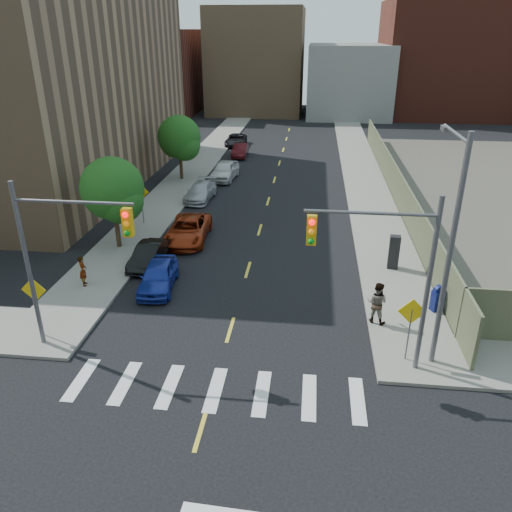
% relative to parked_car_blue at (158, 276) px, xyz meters
% --- Properties ---
extents(ground, '(160.00, 160.00, 0.00)m').
position_rel_parked_car_blue_xyz_m(ground, '(4.20, -11.42, -0.69)').
color(ground, black).
rests_on(ground, ground).
extents(sidewalk_nw, '(3.50, 73.00, 0.15)m').
position_rel_parked_car_blue_xyz_m(sidewalk_nw, '(-3.55, 30.08, -0.61)').
color(sidewalk_nw, gray).
rests_on(sidewalk_nw, ground).
extents(sidewalk_ne, '(3.50, 73.00, 0.15)m').
position_rel_parked_car_blue_xyz_m(sidewalk_ne, '(11.95, 30.08, -0.61)').
color(sidewalk_ne, gray).
rests_on(sidewalk_ne, ground).
extents(fence_north, '(0.12, 44.00, 2.50)m').
position_rel_parked_car_blue_xyz_m(fence_north, '(13.80, 16.58, 0.56)').
color(fence_north, '#686A4A').
rests_on(fence_north, ground).
extents(building_nw, '(22.00, 30.00, 16.00)m').
position_rel_parked_car_blue_xyz_m(building_nw, '(-17.80, 18.58, 7.31)').
color(building_nw, '#8C6B4C').
rests_on(building_nw, ground).
extents(bg_bldg_west, '(14.00, 18.00, 12.00)m').
position_rel_parked_car_blue_xyz_m(bg_bldg_west, '(-17.80, 58.58, 5.31)').
color(bg_bldg_west, '#592319').
rests_on(bg_bldg_west, ground).
extents(bg_bldg_midwest, '(14.00, 16.00, 15.00)m').
position_rel_parked_car_blue_xyz_m(bg_bldg_midwest, '(-1.80, 60.58, 6.81)').
color(bg_bldg_midwest, '#8C6B4C').
rests_on(bg_bldg_midwest, ground).
extents(bg_bldg_center, '(12.00, 16.00, 10.00)m').
position_rel_parked_car_blue_xyz_m(bg_bldg_center, '(12.20, 58.58, 4.31)').
color(bg_bldg_center, gray).
rests_on(bg_bldg_center, ground).
extents(bg_bldg_east, '(18.00, 18.00, 16.00)m').
position_rel_parked_car_blue_xyz_m(bg_bldg_east, '(26.20, 60.58, 7.31)').
color(bg_bldg_east, '#592319').
rests_on(bg_bldg_east, ground).
extents(signal_nw, '(4.59, 0.30, 7.00)m').
position_rel_parked_car_blue_xyz_m(signal_nw, '(-1.78, -5.42, 3.84)').
color(signal_nw, '#59595E').
rests_on(signal_nw, ground).
extents(signal_ne, '(4.59, 0.30, 7.00)m').
position_rel_parked_car_blue_xyz_m(signal_ne, '(10.18, -5.42, 3.84)').
color(signal_ne, '#59595E').
rests_on(signal_ne, ground).
extents(streetlight_ne, '(0.25, 3.70, 9.00)m').
position_rel_parked_car_blue_xyz_m(streetlight_ne, '(12.40, -4.52, 4.53)').
color(streetlight_ne, '#59595E').
rests_on(streetlight_ne, ground).
extents(warn_sign_nw, '(1.06, 0.06, 2.83)m').
position_rel_parked_car_blue_xyz_m(warn_sign_nw, '(-3.60, -4.92, 1.31)').
color(warn_sign_nw, '#59595E').
rests_on(warn_sign_nw, ground).
extents(warn_sign_ne, '(1.06, 0.06, 2.83)m').
position_rel_parked_car_blue_xyz_m(warn_sign_ne, '(11.40, -4.92, 1.31)').
color(warn_sign_ne, '#59595E').
rests_on(warn_sign_ne, ground).
extents(warn_sign_midwest, '(1.06, 0.06, 2.83)m').
position_rel_parked_car_blue_xyz_m(warn_sign_midwest, '(-3.60, 8.58, 1.31)').
color(warn_sign_midwest, '#59595E').
rests_on(warn_sign_midwest, ground).
extents(tree_west_near, '(3.66, 3.64, 5.52)m').
position_rel_parked_car_blue_xyz_m(tree_west_near, '(-3.80, 4.63, 2.79)').
color(tree_west_near, '#332114').
rests_on(tree_west_near, ground).
extents(tree_west_far, '(3.66, 3.64, 5.52)m').
position_rel_parked_car_blue_xyz_m(tree_west_far, '(-3.80, 19.63, 2.79)').
color(tree_west_far, '#332114').
rests_on(tree_west_far, ground).
extents(parked_car_blue, '(1.99, 4.16, 1.37)m').
position_rel_parked_car_blue_xyz_m(parked_car_blue, '(0.00, 0.00, 0.00)').
color(parked_car_blue, '#1C2E9B').
rests_on(parked_car_blue, ground).
extents(parked_car_black, '(1.51, 3.80, 1.23)m').
position_rel_parked_car_blue_xyz_m(parked_car_black, '(-1.30, 2.55, -0.07)').
color(parked_car_black, black).
rests_on(parked_car_black, ground).
extents(parked_car_red, '(2.53, 5.16, 1.41)m').
position_rel_parked_car_blue_xyz_m(parked_car_red, '(0.00, 6.31, 0.02)').
color(parked_car_red, '#962B0F').
rests_on(parked_car_red, ground).
extents(parked_car_silver, '(2.10, 4.55, 1.29)m').
position_rel_parked_car_blue_xyz_m(parked_car_silver, '(-0.98, 14.39, -0.04)').
color(parked_car_silver, '#ABADB3').
rests_on(parked_car_silver, ground).
extents(parked_car_white, '(2.26, 4.78, 1.58)m').
position_rel_parked_car_blue_xyz_m(parked_car_white, '(-0.13, 20.27, 0.10)').
color(parked_car_white, silver).
rests_on(parked_car_white, ground).
extents(parked_car_maroon, '(1.48, 4.00, 1.31)m').
position_rel_parked_car_blue_xyz_m(parked_car_maroon, '(0.00, 28.85, -0.03)').
color(parked_car_maroon, '#420D12').
rests_on(parked_car_maroon, ground).
extents(parked_car_grey, '(2.10, 4.53, 1.26)m').
position_rel_parked_car_blue_xyz_m(parked_car_grey, '(-1.26, 34.14, -0.06)').
color(parked_car_grey, black).
rests_on(parked_car_grey, ground).
extents(mailbox, '(0.63, 0.57, 1.27)m').
position_rel_parked_car_blue_xyz_m(mailbox, '(13.40, -0.92, 0.08)').
color(mailbox, '#0D154F').
rests_on(mailbox, sidewalk_ne).
extents(payphone, '(0.59, 0.50, 1.85)m').
position_rel_parked_car_blue_xyz_m(payphone, '(11.99, 3.44, 0.39)').
color(payphone, black).
rests_on(payphone, sidewalk_ne).
extents(pedestrian_west, '(0.56, 0.67, 1.57)m').
position_rel_parked_car_blue_xyz_m(pedestrian_west, '(-3.74, -0.38, 0.25)').
color(pedestrian_west, gray).
rests_on(pedestrian_west, sidewalk_nw).
extents(pedestrian_east, '(1.14, 1.03, 1.91)m').
position_rel_parked_car_blue_xyz_m(pedestrian_east, '(10.50, -2.25, 0.42)').
color(pedestrian_east, gray).
rests_on(pedestrian_east, sidewalk_ne).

